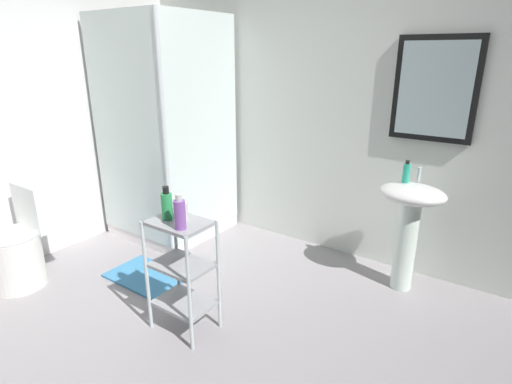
% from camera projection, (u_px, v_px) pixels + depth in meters
% --- Properties ---
extents(ground_plane, '(4.20, 4.20, 0.02)m').
position_uv_depth(ground_plane, '(169.00, 356.00, 2.39)').
color(ground_plane, gray).
extents(wall_back, '(4.20, 0.14, 2.50)m').
position_uv_depth(wall_back, '(322.00, 106.00, 3.40)').
color(wall_back, white).
rests_on(wall_back, ground_plane).
extents(shower_stall, '(0.92, 0.92, 2.00)m').
position_uv_depth(shower_stall, '(171.00, 189.00, 3.82)').
color(shower_stall, white).
rests_on(shower_stall, ground_plane).
extents(pedestal_sink, '(0.46, 0.37, 0.81)m').
position_uv_depth(pedestal_sink, '(409.00, 216.00, 2.89)').
color(pedestal_sink, white).
rests_on(pedestal_sink, ground_plane).
extents(sink_faucet, '(0.03, 0.03, 0.10)m').
position_uv_depth(sink_faucet, '(419.00, 174.00, 2.89)').
color(sink_faucet, silver).
rests_on(sink_faucet, pedestal_sink).
extents(toilet, '(0.37, 0.49, 0.76)m').
position_uv_depth(toilet, '(21.00, 245.00, 3.04)').
color(toilet, white).
rests_on(toilet, ground_plane).
extents(storage_cart, '(0.38, 0.28, 0.74)m').
position_uv_depth(storage_cart, '(182.00, 267.00, 2.48)').
color(storage_cart, silver).
rests_on(storage_cart, ground_plane).
extents(hand_soap_bottle, '(0.05, 0.05, 0.16)m').
position_uv_depth(hand_soap_bottle, '(406.00, 173.00, 2.85)').
color(hand_soap_bottle, '#2DBC99').
rests_on(hand_soap_bottle, pedestal_sink).
extents(body_wash_bottle_green, '(0.07, 0.07, 0.20)m').
position_uv_depth(body_wash_bottle_green, '(167.00, 205.00, 2.39)').
color(body_wash_bottle_green, green).
rests_on(body_wash_bottle_green, storage_cart).
extents(conditioner_bottle_purple, '(0.07, 0.07, 0.21)m').
position_uv_depth(conditioner_bottle_purple, '(180.00, 214.00, 2.26)').
color(conditioner_bottle_purple, '#8C53B0').
rests_on(conditioner_bottle_purple, storage_cart).
extents(rinse_cup, '(0.07, 0.07, 0.11)m').
position_uv_depth(rinse_cup, '(182.00, 211.00, 2.39)').
color(rinse_cup, silver).
rests_on(rinse_cup, storage_cart).
extents(bath_mat, '(0.60, 0.40, 0.02)m').
position_uv_depth(bath_mat, '(146.00, 276.00, 3.20)').
color(bath_mat, teal).
rests_on(bath_mat, ground_plane).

